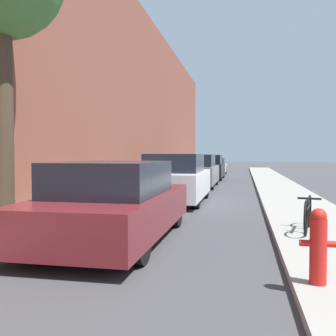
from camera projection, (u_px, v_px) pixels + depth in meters
The scene contains 11 objects.
ground_plane at pixel (209, 193), 15.03m from camera, with size 120.00×120.00×0.00m, color #3D3D3F.
sidewalk_left at pixel (139, 190), 15.61m from camera, with size 2.00×52.00×0.12m.
sidewalk_right at pixel (285, 193), 14.46m from camera, with size 2.00×52.00×0.12m.
building_facade_left at pixel (108, 80), 15.71m from camera, with size 0.70×52.00×9.26m.
parked_car_maroon at pixel (115, 203), 6.77m from camera, with size 1.91×4.56×1.42m.
parked_car_white at pixel (176, 179), 12.10m from camera, with size 1.84×4.23×1.56m.
parked_car_grey at pixel (196, 172), 17.74m from camera, with size 1.91×4.36×1.53m.
parked_car_black at pixel (208, 168), 23.31m from camera, with size 1.85×4.42×1.50m.
parked_car_silver at pixel (214, 167), 28.64m from camera, with size 1.83×4.15×1.26m.
fire_hydrant at pixel (318, 245), 4.15m from camera, with size 0.40×0.18×0.84m.
bicycle at pixel (308, 214), 7.02m from camera, with size 0.49×1.51×0.63m.
Camera 1 is at (1.36, 0.98, 1.56)m, focal length 40.24 mm.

